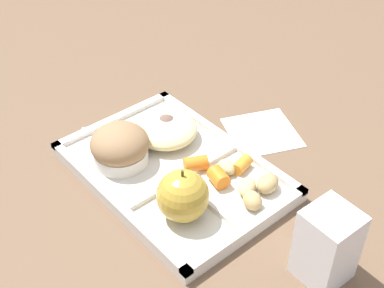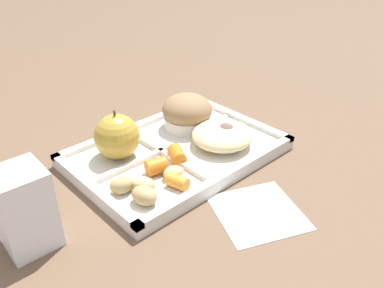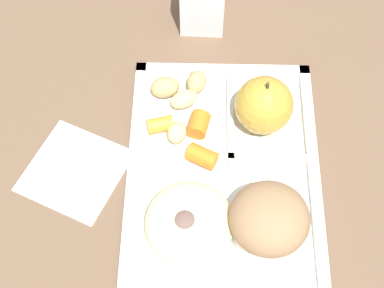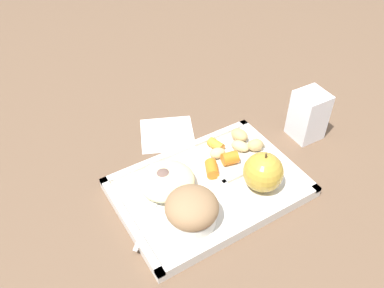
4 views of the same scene
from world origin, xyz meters
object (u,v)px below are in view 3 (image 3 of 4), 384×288
(green_apple, at_px, (264,105))
(bran_muffin, at_px, (269,221))
(lunch_tray, at_px, (223,179))
(plastic_fork, at_px, (216,265))

(green_apple, distance_m, bran_muffin, 0.15)
(green_apple, bearing_deg, lunch_tray, -30.96)
(lunch_tray, bearing_deg, green_apple, 149.04)
(lunch_tray, relative_size, green_apple, 4.11)
(bran_muffin, relative_size, plastic_fork, 0.74)
(lunch_tray, bearing_deg, plastic_fork, -4.76)
(bran_muffin, bearing_deg, plastic_fork, -54.03)
(lunch_tray, distance_m, plastic_fork, 0.11)
(green_apple, relative_size, bran_muffin, 0.90)
(bran_muffin, xyz_separation_m, plastic_fork, (0.04, -0.06, -0.03))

